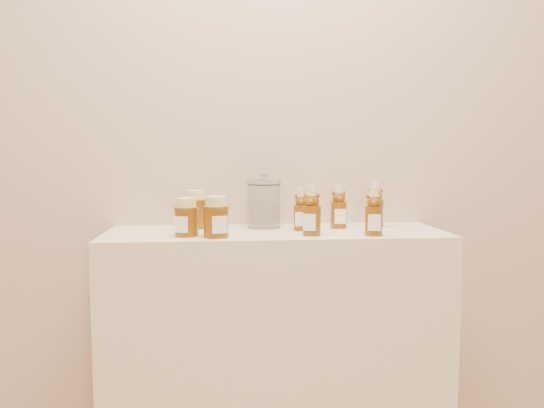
{
  "coord_description": "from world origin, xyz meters",
  "views": [
    {
      "loc": [
        -0.19,
        -0.31,
        1.17
      ],
      "look_at": [
        -0.02,
        1.52,
        1.0
      ],
      "focal_mm": 35.0,
      "sensor_mm": 36.0,
      "label": 1
    }
  ],
  "objects_px": {
    "display_table": "(276,354)",
    "bear_bottle_front_left": "(312,207)",
    "glass_canister": "(264,202)",
    "honey_jar_left": "(186,217)",
    "bear_bottle_back_left": "(301,207)"
  },
  "relations": [
    {
      "from": "display_table",
      "to": "bear_bottle_front_left",
      "type": "relative_size",
      "value": 6.36
    },
    {
      "from": "honey_jar_left",
      "to": "glass_canister",
      "type": "bearing_deg",
      "value": 55.78
    },
    {
      "from": "bear_bottle_back_left",
      "to": "honey_jar_left",
      "type": "distance_m",
      "value": 0.41
    },
    {
      "from": "bear_bottle_front_left",
      "to": "honey_jar_left",
      "type": "xyz_separation_m",
      "value": [
        -0.42,
        0.02,
        -0.03
      ]
    },
    {
      "from": "bear_bottle_back_left",
      "to": "honey_jar_left",
      "type": "bearing_deg",
      "value": -152.64
    },
    {
      "from": "display_table",
      "to": "bear_bottle_front_left",
      "type": "xyz_separation_m",
      "value": [
        0.11,
        -0.11,
        0.54
      ]
    },
    {
      "from": "bear_bottle_front_left",
      "to": "honey_jar_left",
      "type": "bearing_deg",
      "value": -158.82
    },
    {
      "from": "bear_bottle_front_left",
      "to": "honey_jar_left",
      "type": "relative_size",
      "value": 1.48
    },
    {
      "from": "display_table",
      "to": "glass_canister",
      "type": "distance_m",
      "value": 0.56
    },
    {
      "from": "bear_bottle_back_left",
      "to": "honey_jar_left",
      "type": "relative_size",
      "value": 1.35
    },
    {
      "from": "bear_bottle_back_left",
      "to": "honey_jar_left",
      "type": "height_order",
      "value": "bear_bottle_back_left"
    },
    {
      "from": "bear_bottle_back_left",
      "to": "glass_canister",
      "type": "height_order",
      "value": "glass_canister"
    },
    {
      "from": "bear_bottle_front_left",
      "to": "glass_canister",
      "type": "height_order",
      "value": "glass_canister"
    },
    {
      "from": "bear_bottle_back_left",
      "to": "glass_canister",
      "type": "bearing_deg",
      "value": 161.01
    },
    {
      "from": "display_table",
      "to": "honey_jar_left",
      "type": "relative_size",
      "value": 9.4
    }
  ]
}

